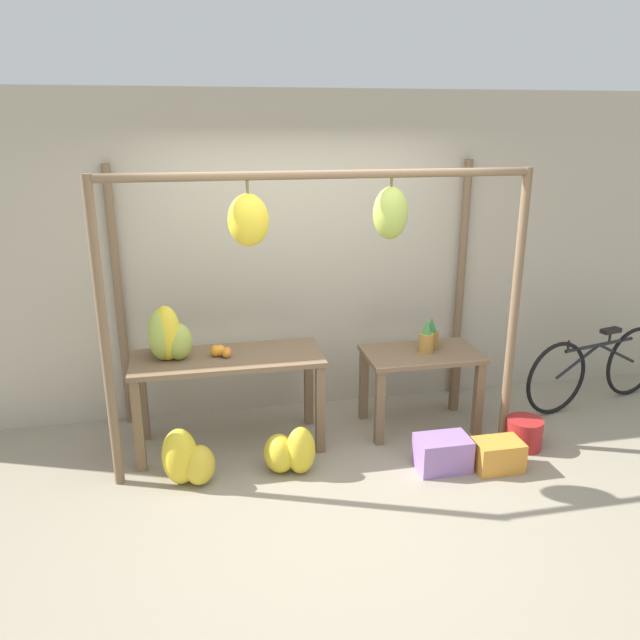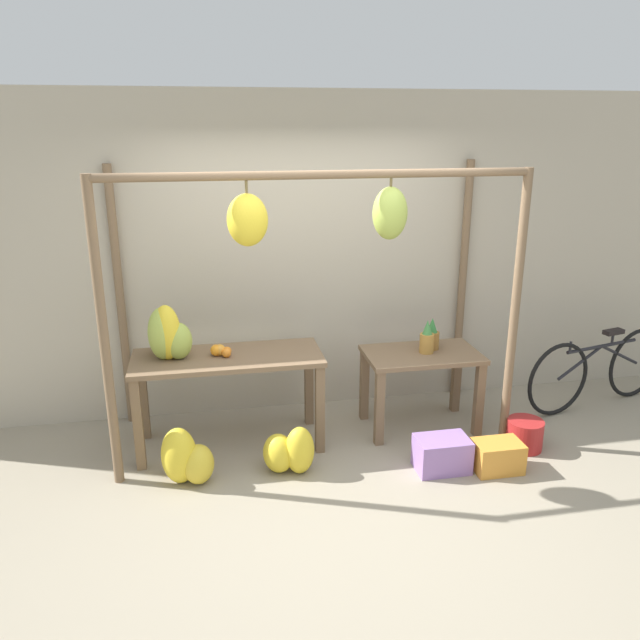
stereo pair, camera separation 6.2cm
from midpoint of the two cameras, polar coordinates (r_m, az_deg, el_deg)
The scene contains 14 objects.
ground_plane at distance 4.59m, azimuth 1.80°, elevation -15.88°, with size 20.00×20.00×0.00m, color gray.
shop_wall_back at distance 5.52m, azimuth -1.71°, elevation 5.79°, with size 8.00×0.08×2.80m.
stall_awning at distance 4.63m, azimuth -0.31°, elevation 5.94°, with size 3.12×1.17×2.22m.
display_table_main at distance 5.01m, azimuth -8.06°, elevation -4.65°, with size 1.49×0.61×0.78m.
display_table_side at distance 5.37m, azimuth 9.57°, elevation -4.38°, with size 0.96×0.58×0.69m.
banana_pile_on_table at distance 4.94m, azimuth -13.45°, elevation -1.35°, with size 0.40×0.43×0.44m.
orange_pile at distance 4.96m, azimuth -8.74°, elevation -2.78°, with size 0.16×0.15×0.09m.
pineapple_cluster at distance 5.33m, azimuth 10.30°, elevation -1.58°, with size 0.20×0.20×0.29m.
banana_pile_ground_left at distance 4.75m, azimuth -11.73°, elevation -12.33°, with size 0.45×0.35×0.44m.
banana_pile_ground_right at distance 4.79m, azimuth -2.47°, elevation -11.94°, with size 0.45×0.34×0.38m.
fruit_crate_white at distance 4.93m, azimuth 11.45°, elevation -11.92°, with size 0.40×0.27×0.26m.
blue_bucket at distance 5.40m, azimuth 18.52°, elevation -9.89°, with size 0.29×0.29×0.24m.
parked_bicycle at distance 6.32m, azimuth 24.38°, elevation -4.12°, with size 1.62×0.42×0.73m.
fruit_crate_purple at distance 5.03m, azimuth 16.25°, elevation -11.87°, with size 0.36×0.24×0.23m.
Camera 2 is at (-0.83, -3.73, 2.54)m, focal length 35.00 mm.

